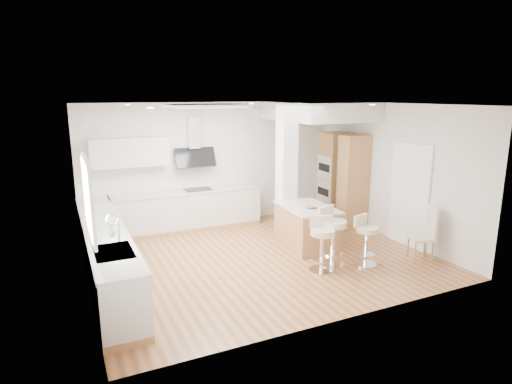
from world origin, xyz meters
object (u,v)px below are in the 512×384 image
dining_chair (427,231)px  peninsula (307,226)px  bar_stool_c (366,238)px  bar_stool_b (332,233)px  bar_stool_a (322,241)px

dining_chair → peninsula: bearing=158.0°
peninsula → dining_chair: dining_chair is taller
bar_stool_c → dining_chair: dining_chair is taller
peninsula → bar_stool_c: 1.34m
bar_stool_b → dining_chair: size_ratio=1.03×
bar_stool_b → dining_chair: (1.71, -0.52, -0.05)m
bar_stool_a → bar_stool_b: bearing=45.3°
peninsula → dining_chair: size_ratio=1.38×
peninsula → bar_stool_c: (0.44, -1.27, 0.09)m
bar_stool_a → dining_chair: dining_chair is taller
bar_stool_b → bar_stool_c: 0.61m
peninsula → bar_stool_b: bar_stool_b is taller
peninsula → bar_stool_a: bearing=-105.4°
bar_stool_a → bar_stool_c: (0.86, -0.10, -0.03)m
dining_chair → bar_stool_a: bearing=-168.4°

